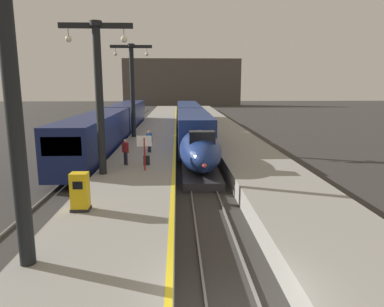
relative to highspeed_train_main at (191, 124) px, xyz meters
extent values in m
cube|color=gray|center=(-4.05, -5.74, -1.39)|extent=(4.80, 110.00, 1.05)
cube|color=gray|center=(4.05, -5.74, -1.39)|extent=(4.80, 110.00, 1.05)
cube|color=yellow|center=(-1.77, -5.74, -0.86)|extent=(0.20, 107.80, 0.01)
cube|color=slate|center=(-0.75, -2.99, -1.86)|extent=(0.08, 110.00, 0.12)
cube|color=slate|center=(0.75, -2.99, -1.86)|extent=(0.08, 110.00, 0.12)
cube|color=slate|center=(-8.85, -2.99, -1.86)|extent=(0.08, 110.00, 0.12)
cube|color=slate|center=(-7.35, -2.99, -1.86)|extent=(0.08, 110.00, 0.12)
ellipsoid|color=navy|center=(0.00, -15.02, -0.09)|extent=(2.78, 8.27, 2.56)
cube|color=#28282D|center=(0.00, -15.43, -1.64)|extent=(2.46, 7.03, 0.55)
cube|color=black|center=(0.00, -16.88, 0.98)|extent=(1.59, 1.00, 0.90)
sphere|color=#F24C4C|center=(0.00, -19.08, -0.24)|extent=(0.28, 0.28, 0.28)
cube|color=navy|center=(0.00, -5.54, 0.16)|extent=(2.90, 14.00, 3.05)
cube|color=black|center=(-1.42, -5.54, 0.71)|extent=(0.04, 11.90, 0.80)
cube|color=black|center=(1.42, -5.54, 0.71)|extent=(0.04, 11.90, 0.80)
cube|color=silver|center=(0.00, -5.54, -1.12)|extent=(2.92, 13.30, 0.24)
cube|color=black|center=(0.00, -10.02, -1.64)|extent=(2.03, 2.20, 0.56)
cube|color=black|center=(0.00, -1.06, -1.64)|extent=(2.03, 2.20, 0.56)
cube|color=navy|center=(0.00, 11.06, 0.16)|extent=(2.90, 18.00, 3.05)
cube|color=black|center=(-1.42, 11.06, 0.71)|extent=(0.04, 15.84, 0.80)
cube|color=black|center=(1.42, 11.06, 0.71)|extent=(0.04, 15.84, 0.80)
cube|color=black|center=(0.00, 4.94, -1.64)|extent=(2.03, 2.20, 0.56)
cube|color=black|center=(0.00, 17.18, -1.64)|extent=(2.03, 2.20, 0.56)
cube|color=#141E4C|center=(-8.10, -9.66, 0.23)|extent=(2.85, 18.00, 3.30)
cube|color=black|center=(-8.10, -18.62, 0.83)|extent=(2.28, 0.08, 1.10)
cube|color=black|center=(-9.49, -9.66, 0.73)|extent=(0.04, 15.30, 0.90)
cube|color=black|center=(-6.71, -9.66, 0.73)|extent=(0.04, 15.30, 0.90)
cube|color=black|center=(-8.10, -15.42, -1.66)|extent=(2.00, 2.00, 0.52)
cube|color=black|center=(-8.10, -3.90, -1.66)|extent=(2.00, 2.00, 0.52)
cube|color=#141E4C|center=(-8.10, 8.94, 0.23)|extent=(2.85, 18.00, 3.30)
cylinder|color=black|center=(-5.90, -28.88, 4.13)|extent=(0.44, 0.44, 10.00)
cylinder|color=black|center=(-5.90, -18.29, 3.40)|extent=(0.44, 0.44, 8.52)
cylinder|color=black|center=(-5.90, -18.29, 7.51)|extent=(0.68, 0.68, 0.30)
cube|color=black|center=(-5.90, -18.29, 7.41)|extent=(4.00, 0.24, 0.28)
cylinder|color=black|center=(-7.40, -18.29, 7.06)|extent=(0.03, 0.03, 0.60)
sphere|color=#EFEACC|center=(-7.40, -18.29, 6.71)|extent=(0.36, 0.36, 0.36)
cylinder|color=black|center=(-4.40, -18.29, 7.06)|extent=(0.03, 0.03, 0.60)
sphere|color=#EFEACC|center=(-4.40, -18.29, 6.71)|extent=(0.36, 0.36, 0.36)
cylinder|color=black|center=(-5.90, -3.26, 3.62)|extent=(0.44, 0.44, 8.98)
cylinder|color=black|center=(-5.90, -3.26, 7.96)|extent=(0.68, 0.68, 0.30)
cube|color=black|center=(-5.90, -3.26, 7.86)|extent=(4.00, 0.24, 0.28)
cylinder|color=black|center=(-7.40, -3.26, 7.51)|extent=(0.03, 0.03, 0.60)
sphere|color=#EFEACC|center=(-7.40, -3.26, 7.16)|extent=(0.36, 0.36, 0.36)
cylinder|color=black|center=(-4.40, -3.26, 7.51)|extent=(0.03, 0.03, 0.60)
sphere|color=#EFEACC|center=(-4.40, -3.26, 7.16)|extent=(0.36, 0.36, 0.36)
cylinder|color=#23232D|center=(-4.83, -16.04, -0.44)|extent=(0.13, 0.13, 0.85)
cylinder|color=#23232D|center=(-4.97, -15.95, -0.44)|extent=(0.13, 0.13, 0.85)
cube|color=maroon|center=(-4.90, -16.00, 0.29)|extent=(0.44, 0.40, 0.62)
cylinder|color=maroon|center=(-4.70, -16.13, 0.24)|extent=(0.09, 0.09, 0.58)
cylinder|color=maroon|center=(-5.09, -15.86, 0.24)|extent=(0.09, 0.09, 0.58)
sphere|color=tan|center=(-4.90, -16.00, 0.71)|extent=(0.22, 0.22, 0.22)
cylinder|color=#23232D|center=(-3.76, -11.61, -0.44)|extent=(0.13, 0.13, 0.85)
cylinder|color=#23232D|center=(-3.62, -11.70, -0.44)|extent=(0.13, 0.13, 0.85)
cube|color=#1E478C|center=(-3.69, -11.66, 0.29)|extent=(0.44, 0.40, 0.62)
cylinder|color=#1E478C|center=(-3.89, -11.52, 0.24)|extent=(0.09, 0.09, 0.58)
cylinder|color=#1E478C|center=(-3.50, -11.79, 0.24)|extent=(0.09, 0.09, 0.58)
sphere|color=tan|center=(-3.69, -11.66, 0.71)|extent=(0.22, 0.22, 0.22)
cube|color=black|center=(-3.54, -16.04, -0.57)|extent=(0.40, 0.22, 0.60)
cylinder|color=#262628|center=(-3.64, -16.04, -0.09)|extent=(0.02, 0.02, 0.36)
cylinder|color=#262628|center=(-3.44, -16.04, -0.09)|extent=(0.02, 0.02, 0.36)
cube|color=#262628|center=(-3.54, -16.04, 0.10)|extent=(0.22, 0.03, 0.02)
cube|color=yellow|center=(-5.55, -24.44, -0.07)|extent=(0.70, 0.56, 1.60)
cube|color=black|center=(-5.55, -24.73, 0.28)|extent=(0.40, 0.02, 0.32)
cube|color=black|center=(-5.55, -24.44, -0.81)|extent=(0.76, 0.62, 0.12)
cylinder|color=maroon|center=(-3.52, -17.53, 0.13)|extent=(0.10, 0.10, 2.00)
cube|color=white|center=(-3.52, -17.53, 0.93)|extent=(0.90, 0.06, 0.64)
cube|color=#4C4742|center=(0.00, 71.51, 5.08)|extent=(36.00, 2.00, 14.00)
camera|label=1|loc=(-1.52, -38.55, 4.25)|focal=33.00mm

